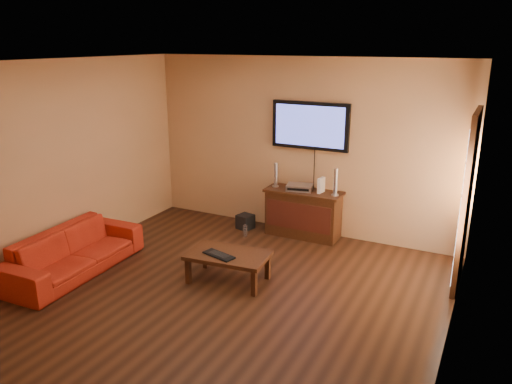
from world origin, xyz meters
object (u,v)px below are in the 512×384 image
Objects in this scene: sofa at (73,245)px; speaker_left at (276,176)px; keyboard at (219,255)px; television at (310,126)px; speaker_right at (335,183)px; bottle at (245,231)px; subwoofer at (245,222)px; coffee_table at (228,257)px; media_console at (303,213)px; game_console at (321,185)px; av_receiver at (300,187)px.

sofa is 5.10× the size of speaker_left.
television is at bearing 81.11° from keyboard.
speaker_right reaches higher than bottle.
subwoofer is (-0.47, -0.14, -0.79)m from speaker_left.
coffee_table is at bearing -112.72° from speaker_right.
coffee_table is 0.15m from keyboard.
coffee_table is 2.04m from sofa.
speaker_left is (-0.47, -0.18, -0.79)m from television.
media_console is at bearing -90.00° from television.
sofa is 4.27× the size of keyboard.
sofa is 2.53m from bottle.
sofa is at bearing -137.13° from speaker_right.
keyboard is at bearing -99.72° from media_console.
keyboard is (-0.34, -2.15, -1.31)m from television.
media_console is at bearing 20.88° from subwoofer.
game_console is at bearing -31.21° from television.
speaker_right is 1.77× the size of subwoofer.
bottle is (-0.51, 1.40, -0.23)m from coffee_table.
coffee_table is 2.02m from game_console.
av_receiver is 1.10m from subwoofer.
av_receiver is (0.40, 0.00, -0.13)m from speaker_left.
television reaches higher than speaker_right.
media_console is 1.12× the size of coffee_table.
coffee_table reaches higher than subwoofer.
keyboard is at bearing -120.06° from coffee_table.
bottle is at bearing -161.27° from speaker_right.
media_console is 0.61× the size of sofa.
bottle is (-0.78, -0.45, -0.27)m from media_console.
av_receiver is (2.13, 2.53, 0.40)m from sofa.
av_receiver is at bearing 33.11° from bottle.
game_console is (2.47, 2.55, 0.47)m from sofa.
television reaches higher than media_console.
sofa is at bearing -163.35° from keyboard.
game_console is at bearing 1.37° from speaker_left.
bottle is 0.46× the size of keyboard.
television is 1.89m from bottle.
coffee_table is (-0.27, -2.04, -1.37)m from television.
television reaches higher than coffee_table.
keyboard is at bearing -98.89° from television.
speaker_left reaches higher than game_console.
speaker_right reaches higher than coffee_table.
av_receiver is 1.66× the size of subwoofer.
speaker_left reaches higher than bottle.
coffee_table is at bearing -108.57° from av_receiver.
keyboard is at bearing -98.69° from game_console.
speaker_right is 1.98× the size of bottle.
speaker_left reaches higher than subwoofer.
speaker_right is (0.97, -0.03, 0.01)m from speaker_left.
media_console is 0.41m from av_receiver.
speaker_left is 1.83× the size of bottle.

